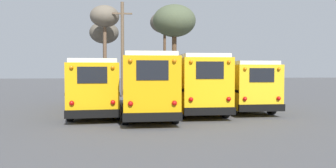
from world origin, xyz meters
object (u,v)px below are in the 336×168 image
bare_tree_0 (104,33)px  bare_tree_2 (165,23)px  school_bus_2 (191,81)px  bare_tree_1 (105,18)px  utility_pole (122,48)px  school_bus_0 (96,84)px  school_bus_3 (232,83)px  school_bus_1 (146,82)px  bare_tree_3 (174,22)px

bare_tree_0 → bare_tree_2: 6.71m
school_bus_2 → bare_tree_1: 14.05m
school_bus_2 → utility_pole: size_ratio=1.16×
school_bus_2 → bare_tree_1: bearing=117.7°
school_bus_0 → school_bus_2: (5.83, -0.28, 0.14)m
school_bus_3 → bare_tree_2: bare_tree_2 is taller
school_bus_2 → bare_tree_2: (0.21, 16.00, 5.83)m
school_bus_1 → bare_tree_2: size_ratio=1.17×
school_bus_0 → bare_tree_2: bearing=69.0°
school_bus_3 → bare_tree_0: (-9.20, 14.22, 4.69)m
school_bus_1 → school_bus_3: (5.83, 2.11, -0.16)m
school_bus_1 → school_bus_3: size_ratio=1.07×
bare_tree_1 → school_bus_2: bearing=-62.3°
bare_tree_0 → bare_tree_2: bare_tree_2 is taller
school_bus_0 → utility_pole: 10.48m
bare_tree_2 → bare_tree_3: 5.43m
bare_tree_0 → school_bus_3: bearing=-57.1°
school_bus_2 → bare_tree_1: bare_tree_1 is taller
utility_pole → bare_tree_1: (-1.65, 1.16, 2.87)m
school_bus_2 → bare_tree_1: size_ratio=1.17×
school_bus_0 → bare_tree_3: size_ratio=1.27×
school_bus_1 → school_bus_3: school_bus_1 is taller
school_bus_1 → utility_pole: bearing=97.0°
school_bus_2 → school_bus_3: bearing=14.9°
utility_pole → school_bus_3: bearing=-52.6°
school_bus_1 → bare_tree_0: bare_tree_0 is taller
school_bus_2 → utility_pole: bearing=112.9°
school_bus_1 → bare_tree_1: bearing=103.5°
school_bus_0 → school_bus_1: size_ratio=1.05×
school_bus_2 → bare_tree_3: bearing=87.3°
bare_tree_1 → bare_tree_3: bearing=-7.2°
school_bus_3 → school_bus_1: bearing=-160.1°
bare_tree_2 → school_bus_1: bearing=-100.2°
school_bus_1 → bare_tree_3: bearing=74.1°
school_bus_0 → school_bus_3: (8.74, 0.49, -0.02)m
school_bus_2 → school_bus_3: school_bus_2 is taller
school_bus_3 → bare_tree_2: bearing=100.1°
school_bus_2 → bare_tree_3: size_ratio=1.16×
bare_tree_0 → bare_tree_1: 3.73m
school_bus_1 → school_bus_2: size_ratio=1.04×
school_bus_1 → bare_tree_2: 18.56m
school_bus_0 → school_bus_1: 3.33m
bare_tree_2 → bare_tree_3: bearing=-87.0°
school_bus_3 → bare_tree_0: bearing=122.9°
school_bus_1 → bare_tree_1: (-3.07, 12.76, 5.56)m
school_bus_0 → school_bus_2: 5.83m
school_bus_0 → school_bus_2: school_bus_2 is taller
school_bus_1 → bare_tree_0: size_ratio=1.38×
bare_tree_2 → bare_tree_3: size_ratio=1.04×
school_bus_1 → utility_pole: (-1.42, 11.60, 2.69)m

